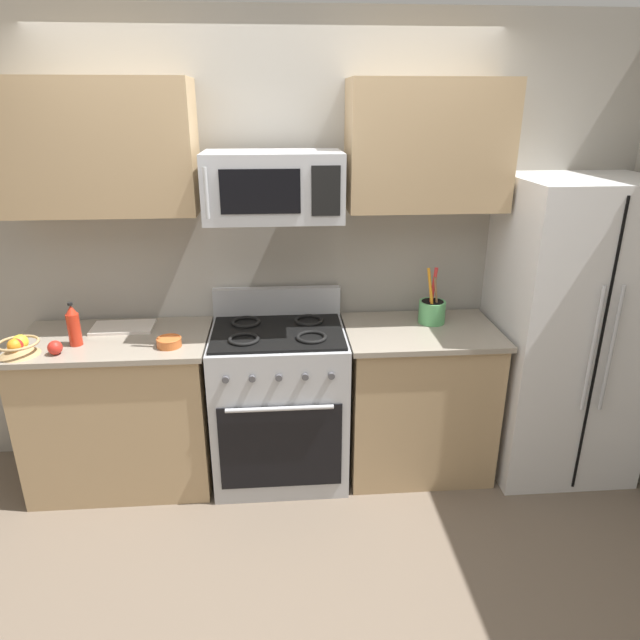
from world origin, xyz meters
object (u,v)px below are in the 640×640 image
at_px(refrigerator, 566,331).
at_px(cutting_board, 123,327).
at_px(range_oven, 280,401).
at_px(microwave, 273,186).
at_px(fruit_basket, 18,347).
at_px(apple_loose, 55,348).
at_px(utensil_crock, 432,310).
at_px(bottle_hot_sauce, 74,326).
at_px(prep_bowl, 169,342).

xyz_separation_m(refrigerator, cutting_board, (-2.56, 0.16, 0.04)).
bearing_deg(cutting_board, range_oven, -8.95).
bearing_deg(microwave, fruit_basket, -170.72).
xyz_separation_m(apple_loose, cutting_board, (0.26, 0.34, -0.03)).
bearing_deg(cutting_board, utensil_crock, -1.33).
relative_size(utensil_crock, apple_loose, 4.59).
xyz_separation_m(refrigerator, apple_loose, (-2.82, -0.18, 0.07)).
relative_size(cutting_board, bottle_hot_sauce, 1.44).
bearing_deg(prep_bowl, microwave, 16.29).
distance_m(cutting_board, bottle_hot_sauce, 0.31).
bearing_deg(apple_loose, prep_bowl, 5.72).
bearing_deg(fruit_basket, cutting_board, 36.79).
bearing_deg(range_oven, microwave, 90.08).
bearing_deg(apple_loose, cutting_board, 52.79).
distance_m(refrigerator, bottle_hot_sauce, 2.76).
bearing_deg(fruit_basket, utensil_crock, 7.35).
xyz_separation_m(fruit_basket, apple_loose, (0.18, -0.01, -0.01)).
height_order(range_oven, apple_loose, range_oven).
bearing_deg(fruit_basket, bottle_hot_sauce, 23.49).
distance_m(range_oven, prep_bowl, 0.75).
bearing_deg(utensil_crock, range_oven, -173.83).
xyz_separation_m(fruit_basket, bottle_hot_sauce, (0.25, 0.11, 0.07)).
bearing_deg(apple_loose, range_oven, 9.85).
distance_m(range_oven, fruit_basket, 1.42).
relative_size(refrigerator, utensil_crock, 5.15).
distance_m(bottle_hot_sauce, prep_bowl, 0.51).
height_order(apple_loose, bottle_hot_sauce, bottle_hot_sauce).
bearing_deg(bottle_hot_sauce, utensil_crock, 5.16).
relative_size(range_oven, bottle_hot_sauce, 4.56).
height_order(range_oven, microwave, microwave).
bearing_deg(prep_bowl, refrigerator, 3.15).
height_order(utensil_crock, apple_loose, utensil_crock).
height_order(fruit_basket, apple_loose, fruit_basket).
distance_m(fruit_basket, bottle_hot_sauce, 0.28).
bearing_deg(bottle_hot_sauce, prep_bowl, -6.91).
relative_size(apple_loose, bottle_hot_sauce, 0.31).
height_order(apple_loose, prep_bowl, apple_loose).
bearing_deg(bottle_hot_sauce, fruit_basket, -156.51).
xyz_separation_m(range_oven, fruit_basket, (-1.32, -0.19, 0.48)).
distance_m(microwave, utensil_crock, 1.17).
bearing_deg(prep_bowl, apple_loose, -174.28).
bearing_deg(refrigerator, prep_bowl, -176.85).
xyz_separation_m(range_oven, apple_loose, (-1.14, -0.20, 0.47)).
xyz_separation_m(cutting_board, bottle_hot_sauce, (-0.19, -0.22, 0.10)).
relative_size(apple_loose, cutting_board, 0.22).
xyz_separation_m(fruit_basket, prep_bowl, (0.75, 0.05, -0.02)).
relative_size(microwave, utensil_crock, 2.08).
relative_size(refrigerator, prep_bowl, 13.24).
relative_size(fruit_basket, cutting_board, 0.60).
distance_m(refrigerator, fruit_basket, 3.01).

